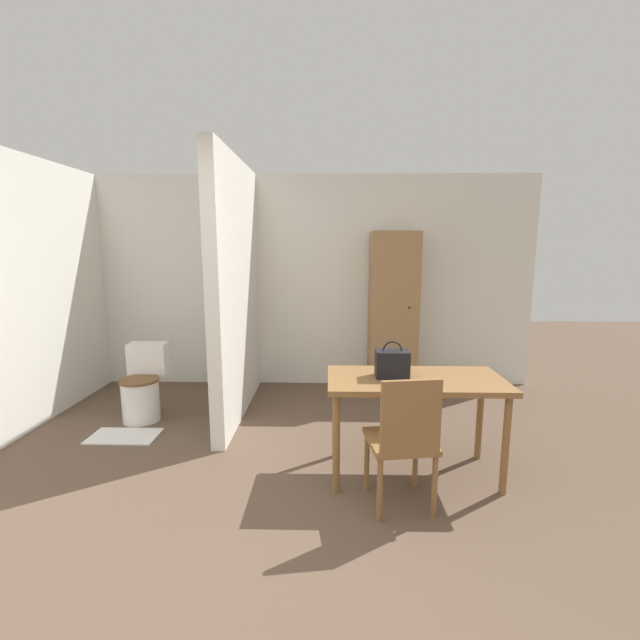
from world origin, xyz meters
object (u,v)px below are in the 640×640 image
(toilet, at_px, (143,387))
(wooden_chair, at_px, (404,438))
(dining_table, at_px, (415,389))
(handbag, at_px, (392,363))
(wooden_cabinet, at_px, (393,313))

(toilet, bearing_deg, wooden_chair, -32.38)
(dining_table, distance_m, wooden_chair, 0.50)
(wooden_chair, xyz_separation_m, handbag, (-0.02, 0.46, 0.35))
(dining_table, distance_m, wooden_cabinet, 1.93)
(wooden_chair, xyz_separation_m, wooden_cabinet, (0.26, 2.35, 0.43))
(dining_table, xyz_separation_m, wooden_cabinet, (0.11, 1.91, 0.27))
(wooden_chair, xyz_separation_m, toilet, (-2.30, 1.46, -0.17))
(dining_table, relative_size, wooden_chair, 1.39)
(handbag, distance_m, wooden_cabinet, 1.92)
(dining_table, relative_size, handbag, 4.73)
(dining_table, height_order, toilet, dining_table)
(toilet, relative_size, handbag, 2.70)
(handbag, relative_size, wooden_cabinet, 0.14)
(wooden_cabinet, bearing_deg, handbag, -98.33)
(handbag, xyz_separation_m, wooden_cabinet, (0.28, 1.89, 0.08))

